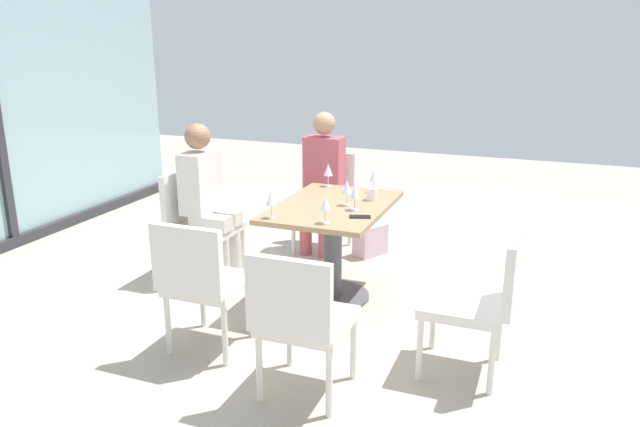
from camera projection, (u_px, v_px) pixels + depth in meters
ground_plane at (332, 297)px, 4.67m from camera, size 12.00×12.00×0.00m
dining_table_main at (333, 232)px, 4.52m from camera, size 1.13×0.77×0.73m
chair_far_right at (326, 195)px, 5.64m from camera, size 0.50×0.46×0.87m
chair_near_window at (197, 218)px, 4.93m from camera, size 0.46×0.51×0.87m
chair_side_end at (300, 316)px, 3.24m from camera, size 0.50×0.46×0.87m
chair_front_left at (482, 295)px, 3.49m from camera, size 0.46×0.50×0.87m
chair_far_left at (202, 278)px, 3.73m from camera, size 0.50×0.46×0.87m
person_far_right at (322, 176)px, 5.48m from camera, size 0.39×0.34×1.26m
person_near_window at (207, 195)px, 4.83m from camera, size 0.34×0.39×1.26m
wine_glass_0 at (374, 176)px, 4.76m from camera, size 0.07×0.07×0.18m
wine_glass_1 at (347, 188)px, 4.40m from camera, size 0.07×0.07×0.18m
wine_glass_2 at (355, 192)px, 4.28m from camera, size 0.07×0.07×0.18m
wine_glass_3 at (271, 199)px, 4.10m from camera, size 0.07×0.07×0.18m
wine_glass_4 at (325, 204)px, 3.98m from camera, size 0.07×0.07×0.18m
wine_glass_5 at (328, 170)px, 4.95m from camera, size 0.07×0.07×0.18m
coffee_cup at (371, 194)px, 4.57m from camera, size 0.08×0.08×0.09m
cell_phone_on_table at (360, 217)px, 4.15m from camera, size 0.11×0.16×0.01m
handbag_0 at (370, 240)px, 5.52m from camera, size 0.34×0.28×0.28m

